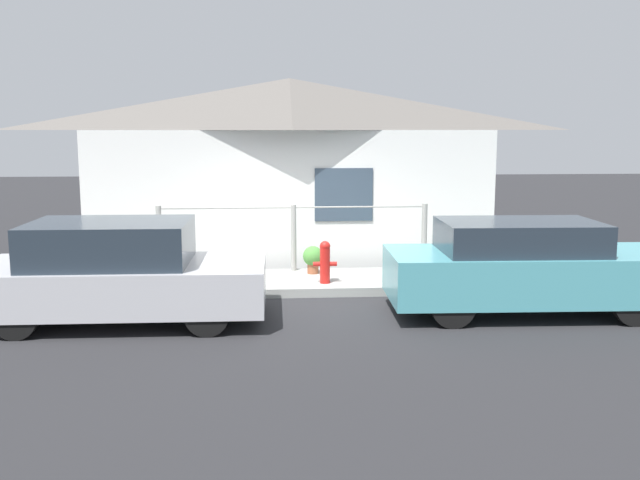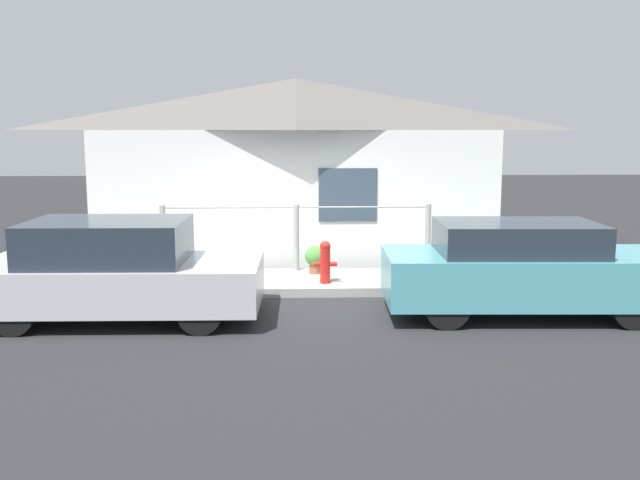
% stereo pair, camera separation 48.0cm
% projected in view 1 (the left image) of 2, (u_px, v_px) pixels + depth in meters
% --- Properties ---
extents(ground_plane, '(60.00, 60.00, 0.00)m').
position_uv_depth(ground_plane, '(298.00, 298.00, 11.50)').
color(ground_plane, '#262628').
extents(sidewalk, '(24.00, 1.68, 0.15)m').
position_uv_depth(sidewalk, '(295.00, 282.00, 12.32)').
color(sidewalk, '#9E9E99').
rests_on(sidewalk, ground_plane).
extents(house, '(8.19, 2.23, 3.69)m').
position_uv_depth(house, '(290.00, 116.00, 14.10)').
color(house, white).
rests_on(house, ground_plane).
extents(fence, '(4.90, 0.10, 1.20)m').
position_uv_depth(fence, '(294.00, 235.00, 12.89)').
color(fence, '#999993').
rests_on(fence, sidewalk).
extents(car_left, '(4.00, 1.84, 1.43)m').
position_uv_depth(car_left, '(120.00, 273.00, 10.00)').
color(car_left, '#B7B7BC').
rests_on(car_left, ground_plane).
extents(car_right, '(4.16, 1.73, 1.38)m').
position_uv_depth(car_right, '(526.00, 267.00, 10.44)').
color(car_right, teal).
rests_on(car_right, ground_plane).
extents(fire_hydrant, '(0.40, 0.18, 0.71)m').
position_uv_depth(fire_hydrant, '(325.00, 261.00, 11.87)').
color(fire_hydrant, red).
rests_on(fire_hydrant, sidewalk).
extents(potted_plant_near_hydrant, '(0.36, 0.36, 0.49)m').
position_uv_depth(potted_plant_near_hydrant, '(313.00, 258.00, 12.67)').
color(potted_plant_near_hydrant, '#9E5638').
rests_on(potted_plant_near_hydrant, sidewalk).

